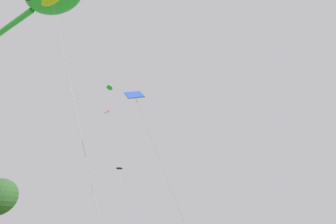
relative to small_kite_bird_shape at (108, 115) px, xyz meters
name	(u,v)px	position (x,y,z in m)	size (l,w,h in m)	color
small_kite_bird_shape	(108,115)	(0.00, 0.00, 0.00)	(1.75, 1.17, 12.37)	pink
small_kite_triangle_green	(119,169)	(8.45, 7.26, -2.80)	(1.74, 3.73, 8.94)	black
small_kite_box_yellow	(136,100)	(-5.50, -9.27, -3.58)	(3.36, 2.60, 8.61)	blue
small_kite_streamer_purple	(110,87)	(6.56, 8.66, 9.46)	(2.89, 2.46, 21.58)	green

